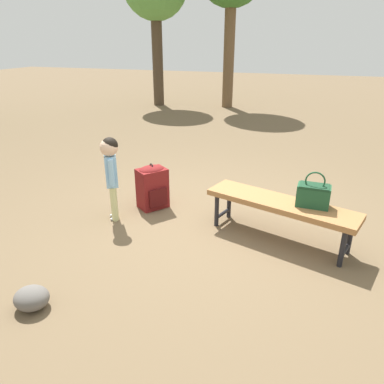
{
  "coord_description": "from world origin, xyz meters",
  "views": [
    {
      "loc": [
        -1.07,
        3.65,
        2.02
      ],
      "look_at": [
        0.13,
        0.16,
        0.45
      ],
      "focal_mm": 33.89,
      "sensor_mm": 36.0,
      "label": 1
    }
  ],
  "objects_px": {
    "park_bench": "(280,206)",
    "trail_rock": "(32,298)",
    "handbag": "(313,194)",
    "backpack_large": "(152,186)",
    "child_standing": "(111,166)"
  },
  "relations": [
    {
      "from": "backpack_large",
      "to": "child_standing",
      "type": "bearing_deg",
      "value": 56.21
    },
    {
      "from": "park_bench",
      "to": "trail_rock",
      "type": "relative_size",
      "value": 5.7
    },
    {
      "from": "child_standing",
      "to": "backpack_large",
      "type": "bearing_deg",
      "value": -123.79
    },
    {
      "from": "handbag",
      "to": "trail_rock",
      "type": "bearing_deg",
      "value": 40.22
    },
    {
      "from": "backpack_large",
      "to": "trail_rock",
      "type": "height_order",
      "value": "backpack_large"
    },
    {
      "from": "park_bench",
      "to": "child_standing",
      "type": "distance_m",
      "value": 1.95
    },
    {
      "from": "park_bench",
      "to": "backpack_large",
      "type": "relative_size",
      "value": 2.77
    },
    {
      "from": "child_standing",
      "to": "trail_rock",
      "type": "height_order",
      "value": "child_standing"
    },
    {
      "from": "backpack_large",
      "to": "trail_rock",
      "type": "distance_m",
      "value": 2.08
    },
    {
      "from": "child_standing",
      "to": "trail_rock",
      "type": "bearing_deg",
      "value": 95.9
    },
    {
      "from": "handbag",
      "to": "backpack_large",
      "type": "xyz_separation_m",
      "value": [
        1.93,
        -0.32,
        -0.28
      ]
    },
    {
      "from": "handbag",
      "to": "trail_rock",
      "type": "relative_size",
      "value": 1.27
    },
    {
      "from": "handbag",
      "to": "backpack_large",
      "type": "distance_m",
      "value": 1.98
    },
    {
      "from": "park_bench",
      "to": "trail_rock",
      "type": "height_order",
      "value": "park_bench"
    },
    {
      "from": "park_bench",
      "to": "trail_rock",
      "type": "distance_m",
      "value": 2.51
    }
  ]
}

